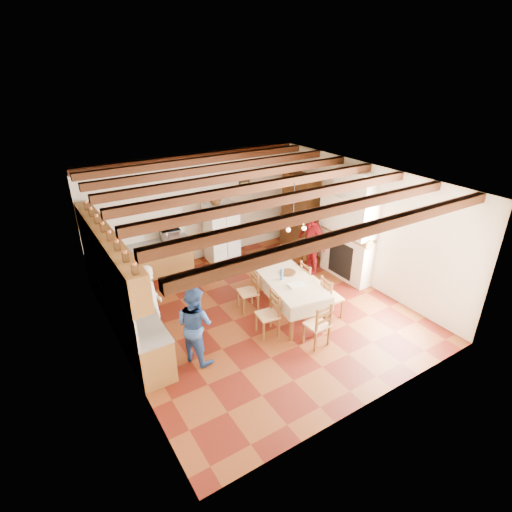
{
  "coord_description": "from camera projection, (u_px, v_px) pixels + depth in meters",
  "views": [
    {
      "loc": [
        -4.11,
        -6.38,
        5.09
      ],
      "look_at": [
        0.1,
        0.3,
        1.25
      ],
      "focal_mm": 28.0,
      "sensor_mm": 36.0,
      "label": 1
    }
  ],
  "objects": [
    {
      "name": "fridge_vase",
      "position": [
        215.0,
        199.0,
        10.59
      ],
      "size": [
        0.32,
        0.32,
        0.31
      ],
      "primitive_type": "imported",
      "rotation": [
        0.0,
        0.0,
        0.07
      ],
      "color": "#381E10",
      "rests_on": "refrigerator"
    },
    {
      "name": "floor",
      "position": [
        259.0,
        312.0,
        9.06
      ],
      "size": [
        6.0,
        6.5,
        0.02
      ],
      "primitive_type": "cube",
      "color": "#51140B",
      "rests_on": "ground"
    },
    {
      "name": "wall_picture",
      "position": [
        244.0,
        188.0,
        11.44
      ],
      "size": [
        0.34,
        0.03,
        0.42
      ],
      "primitive_type": "cube",
      "color": "#302014",
      "rests_on": "ground"
    },
    {
      "name": "chair_left_far",
      "position": [
        248.0,
        291.0,
        8.92
      ],
      "size": [
        0.46,
        0.48,
        0.96
      ],
      "primitive_type": null,
      "rotation": [
        0.0,
        0.0,
        -1.74
      ],
      "color": "brown",
      "rests_on": "floor"
    },
    {
      "name": "wall_right",
      "position": [
        362.0,
        224.0,
        9.84
      ],
      "size": [
        0.02,
        6.5,
        3.0
      ],
      "primitive_type": "cube",
      "color": "beige",
      "rests_on": "ground"
    },
    {
      "name": "chair_right_far",
      "position": [
        311.0,
        281.0,
        9.35
      ],
      "size": [
        0.44,
        0.46,
        0.96
      ],
      "primitive_type": null,
      "rotation": [
        0.0,
        0.0,
        1.47
      ],
      "color": "brown",
      "rests_on": "floor"
    },
    {
      "name": "upper_cabinets",
      "position": [
        107.0,
        249.0,
        7.69
      ],
      "size": [
        0.35,
        4.2,
        0.7
      ],
      "primitive_type": "cube",
      "color": "brown",
      "rests_on": "ground"
    },
    {
      "name": "lower_cabinets_left",
      "position": [
        124.0,
        309.0,
        8.37
      ],
      "size": [
        0.6,
        4.3,
        0.86
      ],
      "primitive_type": "cube",
      "color": "brown",
      "rests_on": "ground"
    },
    {
      "name": "fireplace",
      "position": [
        347.0,
        227.0,
        9.9
      ],
      "size": [
        0.56,
        1.6,
        2.8
      ],
      "primitive_type": null,
      "color": "beige",
      "rests_on": "ground"
    },
    {
      "name": "countertop_back",
      "position": [
        146.0,
        246.0,
        10.17
      ],
      "size": [
        2.34,
        0.62,
        0.04
      ],
      "primitive_type": "cube",
      "color": "slate",
      "rests_on": "lower_cabinets_back"
    },
    {
      "name": "ceiling",
      "position": [
        260.0,
        181.0,
        7.74
      ],
      "size": [
        6.0,
        6.5,
        0.02
      ],
      "primitive_type": "cube",
      "color": "white",
      "rests_on": "ground"
    },
    {
      "name": "hutch",
      "position": [
        300.0,
        214.0,
        11.49
      ],
      "size": [
        0.58,
        1.29,
        2.31
      ],
      "primitive_type": null,
      "rotation": [
        0.0,
        0.0,
        -0.04
      ],
      "color": "#381E10",
      "rests_on": "floor"
    },
    {
      "name": "lower_cabinets_back",
      "position": [
        148.0,
        261.0,
        10.36
      ],
      "size": [
        2.3,
        0.6,
        0.86
      ],
      "primitive_type": "cube",
      "color": "brown",
      "rests_on": "ground"
    },
    {
      "name": "person_woman_red",
      "position": [
        311.0,
        243.0,
        10.35
      ],
      "size": [
        0.44,
        1.03,
        1.75
      ],
      "primitive_type": "imported",
      "rotation": [
        0.0,
        0.0,
        -1.58
      ],
      "color": "maroon",
      "rests_on": "floor"
    },
    {
      "name": "backsplash_back",
      "position": [
        141.0,
        231.0,
        10.25
      ],
      "size": [
        2.3,
        0.03,
        0.6
      ],
      "primitive_type": "cube",
      "color": "beige",
      "rests_on": "ground"
    },
    {
      "name": "chair_left_near",
      "position": [
        267.0,
        314.0,
        8.1
      ],
      "size": [
        0.45,
        0.47,
        0.96
      ],
      "primitive_type": null,
      "rotation": [
        0.0,
        0.0,
        -1.69
      ],
      "color": "brown",
      "rests_on": "floor"
    },
    {
      "name": "wall_left",
      "position": [
        114.0,
        291.0,
        6.95
      ],
      "size": [
        0.02,
        6.5,
        3.0
      ],
      "primitive_type": "cube",
      "color": "beige",
      "rests_on": "ground"
    },
    {
      "name": "ceiling_beams",
      "position": [
        260.0,
        186.0,
        7.78
      ],
      "size": [
        6.0,
        6.3,
        0.16
      ],
      "primitive_type": null,
      "color": "#39190E",
      "rests_on": "ground"
    },
    {
      "name": "countertop_left",
      "position": [
        121.0,
        291.0,
        8.17
      ],
      "size": [
        0.62,
        4.3,
        0.04
      ],
      "primitive_type": "cube",
      "color": "slate",
      "rests_on": "lower_cabinets_left"
    },
    {
      "name": "microwave",
      "position": [
        170.0,
        235.0,
        10.42
      ],
      "size": [
        0.53,
        0.37,
        0.28
      ],
      "primitive_type": "imported",
      "rotation": [
        0.0,
        0.0,
        -0.06
      ],
      "color": "silver",
      "rests_on": "countertop_back"
    },
    {
      "name": "chair_end_far",
      "position": [
        267.0,
        272.0,
        9.75
      ],
      "size": [
        0.43,
        0.41,
        0.96
      ],
      "primitive_type": null,
      "rotation": [
        0.0,
        0.0,
        0.03
      ],
      "color": "brown",
      "rests_on": "floor"
    },
    {
      "name": "person_man",
      "position": [
        151.0,
        306.0,
        7.61
      ],
      "size": [
        0.48,
        0.68,
        1.78
      ],
      "primitive_type": "imported",
      "rotation": [
        0.0,
        0.0,
        1.49
      ],
      "color": "beige",
      "rests_on": "floor"
    },
    {
      "name": "wall_back",
      "position": [
        195.0,
        209.0,
        10.88
      ],
      "size": [
        6.0,
        0.02,
        3.0
      ],
      "primitive_type": "cube",
      "color": "beige",
      "rests_on": "ground"
    },
    {
      "name": "backsplash_left",
      "position": [
        104.0,
        281.0,
        7.89
      ],
      "size": [
        0.03,
        4.3,
        0.6
      ],
      "primitive_type": "cube",
      "color": "beige",
      "rests_on": "ground"
    },
    {
      "name": "chair_right_near",
      "position": [
        332.0,
        297.0,
        8.71
      ],
      "size": [
        0.45,
        0.46,
        0.96
      ],
      "primitive_type": null,
      "rotation": [
        0.0,
        0.0,
        1.46
      ],
      "color": "brown",
      "rests_on": "floor"
    },
    {
      "name": "person_woman_blue",
      "position": [
        195.0,
        324.0,
        7.29
      ],
      "size": [
        0.84,
        0.93,
        1.55
      ],
      "primitive_type": "imported",
      "rotation": [
        0.0,
        0.0,
        1.99
      ],
      "color": "#2B4C8E",
      "rests_on": "floor"
    },
    {
      "name": "chandelier",
      "position": [
        293.0,
        219.0,
        8.01
      ],
      "size": [
        0.47,
        0.47,
        0.03
      ],
      "primitive_type": "torus",
      "color": "black",
      "rests_on": "ground"
    },
    {
      "name": "chair_end_near",
      "position": [
        317.0,
        324.0,
        7.81
      ],
      "size": [
        0.44,
        0.42,
        0.96
      ],
      "primitive_type": null,
      "rotation": [
        0.0,
        0.0,
        3.19
      ],
      "color": "brown",
      "rests_on": "floor"
    },
    {
      "name": "wall_front",
      "position": [
        378.0,
        331.0,
        5.92
      ],
      "size": [
        6.0,
        0.02,
        3.0
      ],
      "primitive_type": "cube",
      "color": "beige",
      "rests_on": "ground"
    },
    {
      "name": "refrigerator",
      "position": [
        222.0,
        232.0,
        11.09
      ],
      "size": [
        0.85,
        0.7,
        1.66
      ],
      "primitive_type": "cube",
      "rotation": [
        0.0,
        0.0,
        -0.02
      ],
      "color": "white",
      "rests_on": "floor"
    },
    {
      "name": "dining_table",
      "position": [
        290.0,
        284.0,
        8.66
      ],
      "size": [
        1.28,
        2.07,
        0.85
      ],
      "rotation": [
        0.0,
        0.0,
        -0.16
      ],
      "color": "beige",
      "rests_on": "floor"
    }
  ]
}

